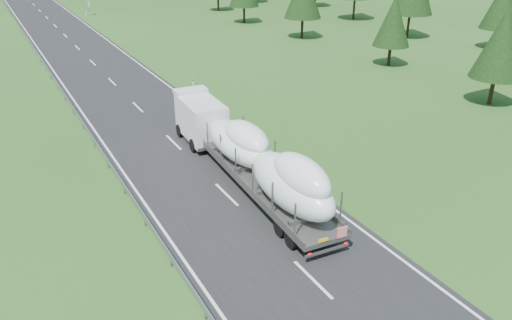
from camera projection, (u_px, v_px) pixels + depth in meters
ground at (313, 280)px, 22.61m from camera, size 400.00×400.00×0.00m
road_surface at (33, 4)px, 101.86m from camera, size 10.00×400.00×0.02m
guardrail at (4, 3)px, 99.25m from camera, size 0.10×400.00×0.76m
highway_sign at (89, 5)px, 88.38m from camera, size 0.08×0.90×2.60m
boat_truck at (250, 152)px, 30.11m from camera, size 3.42×18.97×4.17m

